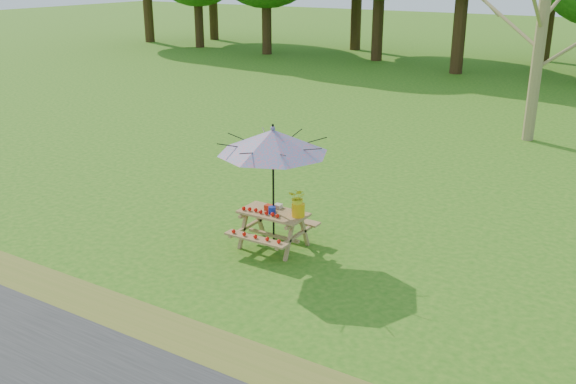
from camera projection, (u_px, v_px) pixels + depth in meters
The scene contains 7 objects.
ground at pixel (218, 246), 11.50m from camera, with size 120.00×120.00×0.00m, color #276513.
drygrass_strip at pixel (99, 314), 9.26m from camera, with size 120.00×1.20×0.01m, color olive.
picnic_table at pixel (274, 230), 11.36m from camera, with size 1.20×1.32×0.67m.
patio_umbrella at pixel (273, 142), 10.82m from camera, with size 1.92×1.92×2.25m.
produce_bins at pixel (273, 208), 11.27m from camera, with size 0.28×0.43×0.13m.
tomatoes_row at pixel (261, 212), 11.17m from camera, with size 0.77×0.13×0.07m, color red, non-canonical shape.
flower_bucket at pixel (298, 201), 10.97m from camera, with size 0.34×0.31×0.51m.
Camera 1 is at (6.63, -8.26, 4.77)m, focal length 40.00 mm.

